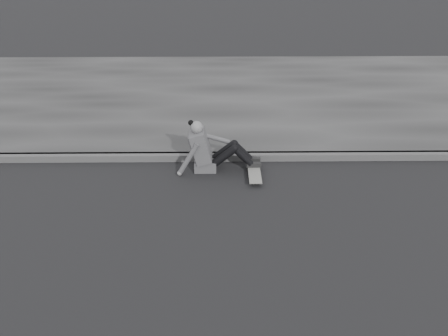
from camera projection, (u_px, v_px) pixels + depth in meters
name	position (u px, v px, depth m)	size (l,w,h in m)	color
ground	(182.00, 253.00, 6.36)	(80.00, 80.00, 0.00)	black
curb	(191.00, 157.00, 8.61)	(24.00, 0.16, 0.12)	#4D4D4D
sidewalk	(197.00, 96.00, 11.26)	(24.00, 6.00, 0.12)	#343434
skateboard	(254.00, 172.00, 8.10)	(0.20, 0.78, 0.09)	#9C9C97
seated_woman	(209.00, 150.00, 8.17)	(1.38, 0.46, 0.88)	#525255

